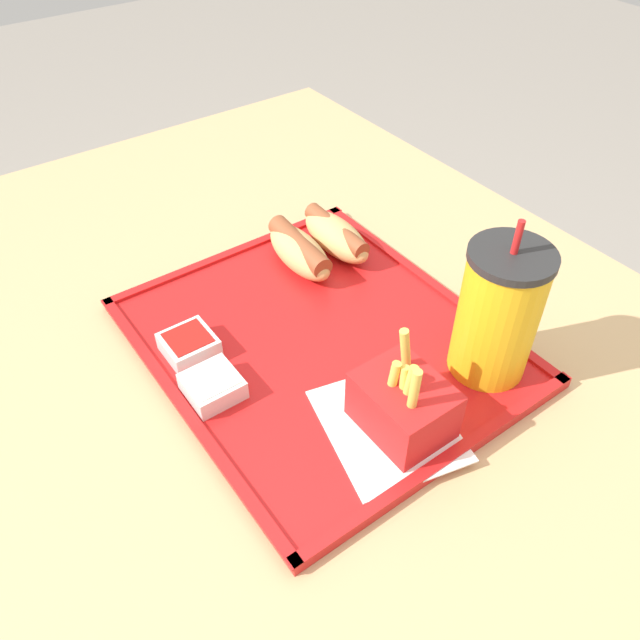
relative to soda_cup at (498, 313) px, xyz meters
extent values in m
plane|color=gray|center=(-0.14, -0.12, -0.83)|extent=(8.00, 8.00, 0.00)
cube|color=tan|center=(-0.14, -0.12, -0.46)|extent=(1.22, 0.82, 0.75)
cube|color=red|center=(-0.14, -0.12, -0.08)|extent=(0.41, 0.35, 0.01)
cube|color=red|center=(-0.14, -0.29, -0.07)|extent=(0.41, 0.01, 0.00)
cube|color=red|center=(-0.14, 0.05, -0.07)|extent=(0.41, 0.01, 0.00)
cube|color=red|center=(-0.34, -0.12, -0.07)|extent=(0.01, 0.35, 0.00)
cube|color=red|center=(0.06, -0.12, -0.07)|extent=(0.01, 0.35, 0.00)
cube|color=white|center=(0.00, -0.14, -0.07)|extent=(0.16, 0.15, 0.00)
cylinder|color=gold|center=(0.00, 0.00, 0.00)|extent=(0.08, 0.08, 0.14)
cylinder|color=#262626|center=(0.00, 0.00, 0.07)|extent=(0.08, 0.08, 0.01)
cylinder|color=red|center=(0.00, 0.00, 0.09)|extent=(0.01, 0.01, 0.03)
ellipsoid|color=tan|center=(-0.26, 0.00, -0.05)|extent=(0.13, 0.05, 0.04)
cylinder|color=brown|center=(-0.26, 0.00, -0.04)|extent=(0.11, 0.03, 0.02)
ellipsoid|color=tan|center=(-0.26, -0.06, -0.05)|extent=(0.13, 0.06, 0.04)
cylinder|color=brown|center=(-0.26, -0.06, -0.04)|extent=(0.12, 0.03, 0.03)
cube|color=red|center=(0.01, -0.13, -0.05)|extent=(0.09, 0.07, 0.06)
cylinder|color=#E5C14C|center=(0.03, -0.14, -0.01)|extent=(0.02, 0.01, 0.08)
cylinder|color=#E5C14C|center=(-0.01, -0.11, -0.01)|extent=(0.02, 0.02, 0.08)
cylinder|color=#E5C14C|center=(0.01, -0.13, -0.02)|extent=(0.02, 0.02, 0.06)
cylinder|color=#E5C14C|center=(0.00, -0.14, -0.02)|extent=(0.01, 0.02, 0.06)
cylinder|color=#E5C14C|center=(0.02, -0.13, -0.02)|extent=(0.01, 0.02, 0.06)
cube|color=silver|center=(-0.14, -0.26, -0.06)|extent=(0.05, 0.05, 0.02)
cube|color=white|center=(-0.14, -0.26, -0.05)|extent=(0.04, 0.04, 0.00)
cube|color=silver|center=(-0.20, -0.25, -0.06)|extent=(0.05, 0.05, 0.02)
cube|color=#B21914|center=(-0.20, -0.25, -0.05)|extent=(0.04, 0.04, 0.00)
camera|label=1|loc=(0.27, -0.42, 0.42)|focal=35.00mm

